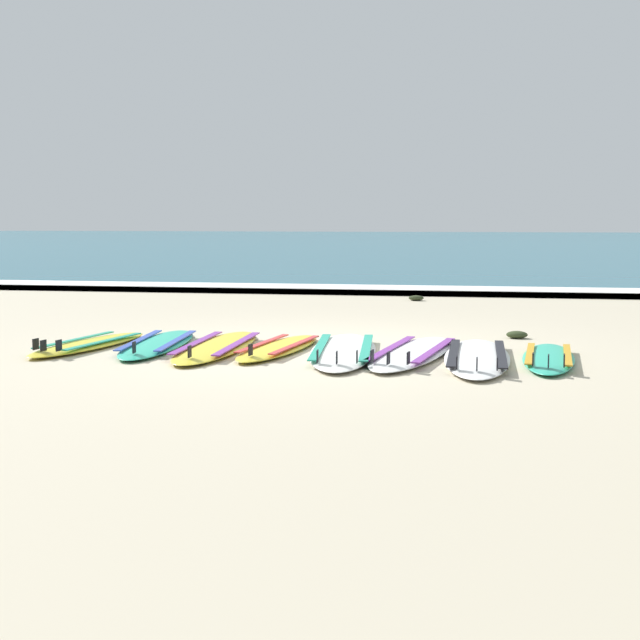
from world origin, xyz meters
name	(u,v)px	position (x,y,z in m)	size (l,w,h in m)	color
ground_plane	(320,350)	(0.00, 0.00, 0.00)	(80.00, 80.00, 0.00)	#C1B599
sea	(443,243)	(0.00, 36.47, 0.05)	(80.00, 60.00, 0.10)	#23667A
wave_foam_strip	(386,290)	(0.00, 7.00, 0.06)	(80.00, 1.07, 0.11)	white
surfboard_0	(89,344)	(-2.43, -0.26, 0.04)	(0.83, 2.02, 0.18)	yellow
surfboard_1	(158,344)	(-1.72, -0.12, 0.04)	(0.74, 2.26, 0.18)	#2DB793
surfboard_2	(217,347)	(-1.05, -0.20, 0.04)	(0.63, 2.42, 0.18)	yellow
surfboard_3	(279,348)	(-0.40, -0.17, 0.04)	(0.76, 2.02, 0.18)	yellow
surfboard_4	(343,351)	(0.28, -0.26, 0.04)	(0.87, 2.63, 0.18)	silver
surfboard_5	(413,353)	(0.98, -0.28, 0.04)	(1.00, 2.50, 0.18)	white
surfboard_6	(477,357)	(1.60, -0.45, 0.04)	(0.63, 2.49, 0.18)	white
surfboard_7	(549,358)	(2.27, -0.40, 0.04)	(0.64, 1.96, 0.18)	#2DB793
seaweed_clump_near_shoreline	(416,298)	(0.63, 5.65, 0.04)	(0.25, 0.20, 0.09)	#2D381E
seaweed_clump_mid_sand	(517,335)	(2.05, 1.24, 0.04)	(0.24, 0.19, 0.08)	#2D381E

